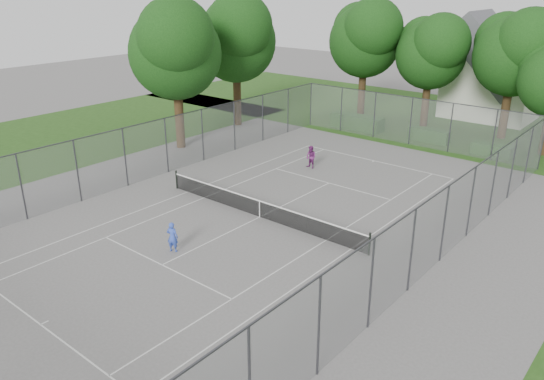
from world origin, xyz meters
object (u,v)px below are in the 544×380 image
Objects in this scene: house at (493,76)px; girl_player at (172,237)px; tennis_net at (260,208)px; woman_player at (311,157)px.

house is 6.35× the size of girl_player.
tennis_net is 8.72× the size of woman_player.
house reaches higher than girl_player.
house reaches higher than woman_player.
house is at bearing -118.47° from girl_player.
house is at bearing 86.81° from tennis_net.
woman_player reaches higher than tennis_net.
woman_player is (-2.47, 7.96, 0.23)m from tennis_net.
woman_player is (-4.10, -21.19, -2.90)m from house.
house is 21.77m from woman_player.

